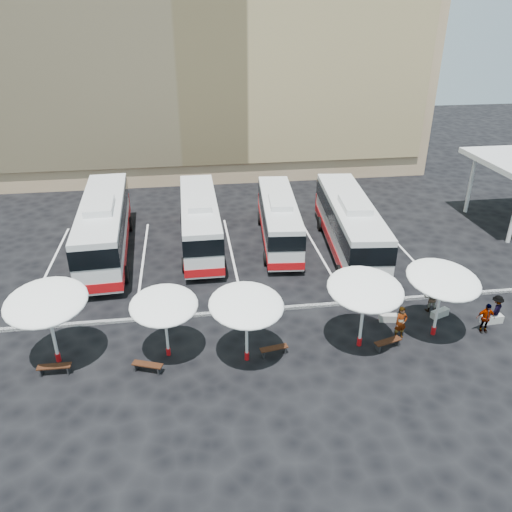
{
  "coord_description": "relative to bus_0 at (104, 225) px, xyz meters",
  "views": [
    {
      "loc": [
        -2.68,
        -22.83,
        15.31
      ],
      "look_at": [
        1.0,
        3.0,
        2.2
      ],
      "focal_mm": 35.0,
      "sensor_mm": 36.0,
      "label": 1
    }
  ],
  "objects": [
    {
      "name": "wood_bench_1",
      "position": [
        3.35,
        -13.05,
        -1.78
      ],
      "size": [
        1.48,
        0.87,
        0.44
      ],
      "rotation": [
        0.0,
        0.0,
        -0.36
      ],
      "color": "black",
      "rests_on": "ground"
    },
    {
      "name": "passenger_2",
      "position": [
        20.59,
        -12.27,
        -1.27
      ],
      "size": [
        1.03,
        0.51,
        1.69
      ],
      "primitive_type": "imported",
      "rotation": [
        0.0,
        0.0,
        -0.1
      ],
      "color": "black",
      "rests_on": "ground"
    },
    {
      "name": "wood_bench_3",
      "position": [
        15.11,
        -12.9,
        -1.78
      ],
      "size": [
        1.49,
        0.77,
        0.44
      ],
      "rotation": [
        0.0,
        0.0,
        0.28
      ],
      "color": "black",
      "rests_on": "ground"
    },
    {
      "name": "conc_bench_1",
      "position": [
        19.01,
        -10.6,
        -1.91
      ],
      "size": [
        1.14,
        0.72,
        0.4
      ],
      "primitive_type": "cube",
      "rotation": [
        0.0,
        0.0,
        0.36
      ],
      "color": "gray",
      "rests_on": "ground"
    },
    {
      "name": "passenger_3",
      "position": [
        21.61,
        -11.51,
        -1.3
      ],
      "size": [
        1.22,
        1.09,
        1.63
      ],
      "primitive_type": "imported",
      "rotation": [
        0.0,
        0.0,
        3.72
      ],
      "color": "black",
      "rests_on": "ground"
    },
    {
      "name": "bus_0",
      "position": [
        0.0,
        0.0,
        0.0
      ],
      "size": [
        3.53,
        13.18,
        4.14
      ],
      "rotation": [
        0.0,
        0.0,
        0.05
      ],
      "color": "silver",
      "rests_on": "ground"
    },
    {
      "name": "wood_bench_0",
      "position": [
        -0.91,
        -12.6,
        -1.76
      ],
      "size": [
        1.52,
        0.43,
        0.46
      ],
      "rotation": [
        0.0,
        0.0,
        -0.02
      ],
      "color": "black",
      "rests_on": "ground"
    },
    {
      "name": "passenger_1",
      "position": [
        18.73,
        -9.97,
        -1.29
      ],
      "size": [
        0.97,
        0.85,
        1.66
      ],
      "primitive_type": "imported",
      "rotation": [
        0.0,
        0.0,
        2.82
      ],
      "color": "black",
      "rests_on": "ground"
    },
    {
      "name": "bus_1",
      "position": [
        6.41,
        0.54,
        -0.21
      ],
      "size": [
        2.78,
        11.76,
        3.73
      ],
      "rotation": [
        0.0,
        0.0,
        0.0
      ],
      "color": "silver",
      "rests_on": "ground"
    },
    {
      "name": "passenger_0",
      "position": [
        16.04,
        -12.11,
        -1.22
      ],
      "size": [
        0.7,
        0.5,
        1.79
      ],
      "primitive_type": "imported",
      "rotation": [
        0.0,
        0.0,
        0.12
      ],
      "color": "black",
      "rests_on": "ground"
    },
    {
      "name": "wood_bench_2",
      "position": [
        9.4,
        -12.63,
        -1.79
      ],
      "size": [
        1.43,
        0.6,
        0.42
      ],
      "rotation": [
        0.0,
        0.0,
        0.17
      ],
      "color": "black",
      "rests_on": "ground"
    },
    {
      "name": "ground",
      "position": [
        8.43,
        -9.17,
        -2.12
      ],
      "size": [
        120.0,
        120.0,
        0.0
      ],
      "primitive_type": "plane",
      "color": "black",
      "rests_on": "ground"
    },
    {
      "name": "sunshade_4",
      "position": [
        17.91,
        -12.11,
        1.14
      ],
      "size": [
        4.67,
        4.7,
        3.83
      ],
      "rotation": [
        0.0,
        0.0,
        0.34
      ],
      "color": "silver",
      "rests_on": "ground"
    },
    {
      "name": "sandstone_building",
      "position": [
        8.43,
        22.7,
        10.51
      ],
      "size": [
        42.0,
        18.25,
        29.6
      ],
      "color": "tan",
      "rests_on": "ground"
    },
    {
      "name": "bus_3",
      "position": [
        16.46,
        -1.89,
        -0.06
      ],
      "size": [
        3.96,
        12.91,
        4.03
      ],
      "rotation": [
        0.0,
        0.0,
        -0.1
      ],
      "color": "silver",
      "rests_on": "ground"
    },
    {
      "name": "conc_bench_2",
      "position": [
        21.5,
        -11.56,
        -1.9
      ],
      "size": [
        1.19,
        0.45,
        0.44
      ],
      "primitive_type": "cube",
      "rotation": [
        0.0,
        0.0,
        0.05
      ],
      "color": "gray",
      "rests_on": "ground"
    },
    {
      "name": "sunshade_0",
      "position": [
        -0.95,
        -11.66,
        1.21
      ],
      "size": [
        4.01,
        4.05,
        3.92
      ],
      "rotation": [
        0.0,
        0.0,
        -0.07
      ],
      "color": "silver",
      "rests_on": "ground"
    },
    {
      "name": "sunshade_3",
      "position": [
        13.79,
        -12.48,
        1.15
      ],
      "size": [
        3.91,
        3.96,
        3.85
      ],
      "rotation": [
        0.0,
        0.0,
        0.07
      ],
      "color": "silver",
      "rests_on": "ground"
    },
    {
      "name": "bus_2",
      "position": [
        12.0,
        0.38,
        -0.33
      ],
      "size": [
        3.33,
        11.21,
        3.51
      ],
      "rotation": [
        0.0,
        0.0,
        -0.09
      ],
      "color": "silver",
      "rests_on": "ground"
    },
    {
      "name": "sunshade_2",
      "position": [
        8.04,
        -12.81,
        0.98
      ],
      "size": [
        4.22,
        4.25,
        3.64
      ],
      "rotation": [
        0.0,
        0.0,
        0.24
      ],
      "color": "silver",
      "rests_on": "ground"
    },
    {
      "name": "sunshade_1",
      "position": [
        4.28,
        -11.92,
        0.74
      ],
      "size": [
        3.56,
        3.59,
        3.36
      ],
      "rotation": [
        0.0,
        0.0,
        0.11
      ],
      "color": "silver",
      "rests_on": "ground"
    },
    {
      "name": "curb_divider",
      "position": [
        8.43,
        -8.67,
        -2.04
      ],
      "size": [
        34.0,
        0.25,
        0.15
      ],
      "primitive_type": "cube",
      "color": "black",
      "rests_on": "ground"
    },
    {
      "name": "bay_lines",
      "position": [
        8.43,
        -1.17,
        -2.11
      ],
      "size": [
        24.15,
        12.0,
        0.01
      ],
      "color": "white",
      "rests_on": "ground"
    },
    {
      "name": "conc_bench_0",
      "position": [
        16.1,
        -10.64,
        -1.91
      ],
      "size": [
        1.13,
        0.54,
        0.41
      ],
      "primitive_type": "cube",
      "rotation": [
        0.0,
        0.0,
        -0.17
      ],
      "color": "gray",
      "rests_on": "ground"
    }
  ]
}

